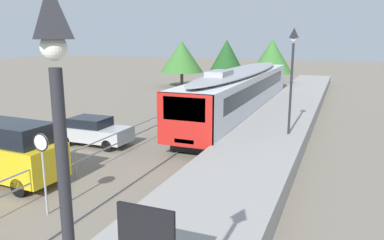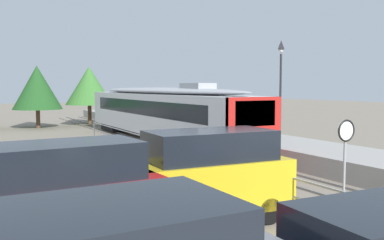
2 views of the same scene
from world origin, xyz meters
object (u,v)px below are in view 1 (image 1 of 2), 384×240
object	(u,v)px
platform_notice_board	(146,232)
speed_limit_sign	(42,154)
parked_van_yellow	(7,152)
platform_lamp_near_end	(62,160)
commuter_train	(241,89)
platform_lamp_mid_platform	(292,61)
parked_hatchback_silver	(94,131)

from	to	relation	value
platform_notice_board	speed_limit_sign	bearing A→B (deg)	149.99
speed_limit_sign	parked_van_yellow	distance (m)	3.97
speed_limit_sign	platform_lamp_near_end	bearing A→B (deg)	-44.10
commuter_train	speed_limit_sign	world-z (taller)	commuter_train
speed_limit_sign	parked_van_yellow	size ratio (longest dim) A/B	0.56
platform_lamp_mid_platform	parked_van_yellow	size ratio (longest dim) A/B	1.07
platform_lamp_near_end	parked_hatchback_silver	world-z (taller)	platform_lamp_near_end
commuter_train	platform_lamp_mid_platform	distance (m)	8.45
commuter_train	speed_limit_sign	xyz separation A→B (m)	(-2.04, -17.23, -0.03)
speed_limit_sign	commuter_train	bearing A→B (deg)	83.24
commuter_train	platform_lamp_mid_platform	world-z (taller)	platform_lamp_mid_platform
parked_van_yellow	parked_hatchback_silver	size ratio (longest dim) A/B	1.24
platform_lamp_near_end	platform_notice_board	xyz separation A→B (m)	(-0.81, 2.96, -2.44)
speed_limit_sign	parked_hatchback_silver	size ratio (longest dim) A/B	0.70
commuter_train	platform_lamp_near_end	bearing A→B (deg)	-79.50
platform_lamp_mid_platform	speed_limit_sign	size ratio (longest dim) A/B	1.91
commuter_train	platform_lamp_near_end	world-z (taller)	platform_lamp_near_end
parked_van_yellow	platform_lamp_mid_platform	bearing A→B (deg)	41.41
platform_lamp_mid_platform	parked_hatchback_silver	distance (m)	11.09
commuter_train	platform_notice_board	size ratio (longest dim) A/B	11.67
commuter_train	platform_lamp_near_end	distance (m)	23.94
platform_notice_board	platform_lamp_near_end	bearing A→B (deg)	-74.78
commuter_train	platform_notice_board	xyz separation A→B (m)	(3.53, -20.45, 0.04)
platform_notice_board	speed_limit_sign	world-z (taller)	speed_limit_sign
platform_notice_board	speed_limit_sign	size ratio (longest dim) A/B	0.64
platform_lamp_mid_platform	parked_hatchback_silver	world-z (taller)	platform_lamp_mid_platform
platform_lamp_mid_platform	parked_van_yellow	world-z (taller)	platform_lamp_mid_platform
commuter_train	parked_van_yellow	size ratio (longest dim) A/B	4.22
speed_limit_sign	parked_van_yellow	world-z (taller)	speed_limit_sign
platform_lamp_near_end	parked_van_yellow	size ratio (longest dim) A/B	1.07
platform_lamp_mid_platform	parked_hatchback_silver	size ratio (longest dim) A/B	1.33
commuter_train	parked_van_yellow	world-z (taller)	commuter_train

